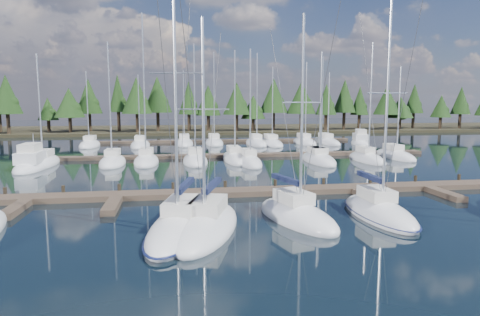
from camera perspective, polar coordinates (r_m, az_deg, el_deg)
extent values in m
plane|color=black|center=(44.72, 1.43, -1.48)|extent=(260.00, 260.00, 0.00)
cube|color=#2A2617|center=(103.98, -4.46, 3.83)|extent=(220.00, 30.00, 0.60)
cube|color=#4B3C2F|center=(33.14, 5.12, -4.37)|extent=(44.00, 2.00, 0.40)
cube|color=#4B3C2F|center=(30.98, -27.82, -6.07)|extent=(0.90, 4.00, 0.40)
cube|color=#4B3C2F|center=(29.56, -16.70, -6.13)|extent=(0.90, 4.00, 0.40)
cube|color=#4B3C2F|center=(29.33, -4.95, -5.94)|extent=(0.90, 4.00, 0.40)
cube|color=#4B3C2F|center=(30.30, 6.49, -5.52)|extent=(0.90, 4.00, 0.40)
cube|color=#4B3C2F|center=(32.38, 16.83, -4.95)|extent=(0.90, 4.00, 0.40)
cube|color=#4B3C2F|center=(35.37, 25.66, -4.33)|extent=(0.90, 4.00, 0.40)
cylinder|color=black|center=(35.28, -28.83, -4.14)|extent=(0.26, 0.26, 0.90)
cylinder|color=black|center=(34.11, -22.49, -4.15)|extent=(0.26, 0.26, 0.90)
cylinder|color=black|center=(33.38, -15.79, -4.10)|extent=(0.26, 0.26, 0.90)
cylinder|color=black|center=(33.12, -8.89, -3.99)|extent=(0.26, 0.26, 0.90)
cylinder|color=black|center=(33.34, -1.99, -3.83)|extent=(0.26, 0.26, 0.90)
cylinder|color=black|center=(34.04, 4.73, -3.61)|extent=(0.26, 0.26, 0.90)
cylinder|color=black|center=(35.18, 11.08, -3.36)|extent=(0.26, 0.26, 0.90)
cylinder|color=black|center=(36.72, 16.97, -3.10)|extent=(0.26, 0.26, 0.90)
cylinder|color=black|center=(38.62, 22.34, -2.82)|extent=(0.26, 0.26, 0.90)
cylinder|color=black|center=(40.82, 27.15, -2.56)|extent=(0.26, 0.26, 0.90)
cube|color=#4B3C2F|center=(54.46, -0.44, 0.36)|extent=(50.00, 1.80, 0.40)
cube|color=#4B3C2F|center=(74.19, -2.69, 2.28)|extent=(46.00, 1.80, 0.40)
ellipsoid|color=silver|center=(23.80, -8.01, -9.32)|extent=(4.96, 9.76, 1.90)
cube|color=beige|center=(23.92, -7.83, -6.25)|extent=(2.24, 3.28, 0.70)
cylinder|color=silver|center=(22.34, -8.64, 9.40)|extent=(0.19, 0.19, 13.57)
cylinder|color=silver|center=(24.83, -7.32, -3.96)|extent=(1.05, 4.03, 0.12)
cube|color=#131935|center=(24.80, -7.33, -3.62)|extent=(1.23, 3.90, 0.30)
cylinder|color=silver|center=(22.37, -8.67, 11.14)|extent=(2.57, 0.66, 0.07)
cylinder|color=#3F3F44|center=(20.38, -9.90, 9.14)|extent=(0.95, 3.95, 13.88)
cylinder|color=#3F3F44|center=(24.75, -7.34, 8.89)|extent=(1.16, 4.86, 13.88)
ellipsoid|color=#0C133C|center=(23.78, -8.02, -9.16)|extent=(5.16, 10.15, 0.18)
ellipsoid|color=silver|center=(23.70, -4.49, -9.34)|extent=(5.59, 9.60, 1.90)
cube|color=beige|center=(23.81, -4.27, -6.27)|extent=(2.45, 3.28, 0.70)
cylinder|color=silver|center=(22.25, -4.91, 5.18)|extent=(0.20, 0.20, 10.24)
cylinder|color=silver|center=(24.69, -3.72, -3.98)|extent=(1.31, 3.86, 0.12)
cube|color=#131935|center=(24.66, -3.73, -3.64)|extent=(1.47, 3.76, 0.30)
cylinder|color=silver|center=(22.24, -4.92, 6.50)|extent=(2.61, 0.88, 0.07)
cylinder|color=#3F3F44|center=(20.36, -6.19, 4.52)|extent=(1.20, 3.78, 10.55)
cylinder|color=#3F3F44|center=(24.61, -3.60, 5.07)|extent=(1.47, 4.64, 10.55)
ellipsoid|color=silver|center=(25.93, 7.55, -7.90)|extent=(4.68, 8.13, 1.90)
cube|color=beige|center=(25.96, 7.16, -5.14)|extent=(2.12, 2.77, 0.70)
cylinder|color=silver|center=(24.68, 8.27, 6.09)|extent=(0.20, 0.20, 10.86)
cylinder|color=silver|center=(26.58, 6.16, -3.18)|extent=(0.99, 3.29, 0.12)
cube|color=#131935|center=(26.55, 6.17, -2.86)|extent=(1.17, 3.20, 0.30)
cylinder|color=silver|center=(24.67, 8.29, 7.35)|extent=(2.44, 0.72, 0.07)
cylinder|color=#3F3F44|center=(23.30, 10.42, 5.59)|extent=(0.89, 3.22, 11.17)
cylinder|color=#3F3F44|center=(26.43, 5.92, 5.89)|extent=(1.09, 3.96, 11.17)
ellipsoid|color=silver|center=(27.83, 18.02, -7.13)|extent=(2.79, 7.87, 1.90)
cube|color=beige|center=(27.90, 17.75, -4.55)|extent=(1.53, 2.52, 0.70)
cylinder|color=silver|center=(26.62, 19.00, 6.91)|extent=(0.16, 0.16, 11.84)
cylinder|color=silver|center=(28.59, 16.97, -2.71)|extent=(0.13, 3.46, 0.12)
cube|color=#131935|center=(28.56, 16.98, -2.41)|extent=(0.36, 3.30, 0.30)
cylinder|color=silver|center=(26.62, 19.06, 8.18)|extent=(2.48, 0.08, 0.07)
cylinder|color=#3F3F44|center=(25.14, 20.79, 6.47)|extent=(0.04, 3.41, 12.15)
cylinder|color=#3F3F44|center=(28.48, 17.02, 6.70)|extent=(0.05, 4.19, 12.15)
ellipsoid|color=#0C133C|center=(27.82, 18.02, -6.99)|extent=(2.90, 8.18, 0.18)
ellipsoid|color=silver|center=(52.20, -24.65, -0.70)|extent=(2.60, 8.24, 1.90)
cube|color=beige|center=(52.45, -24.60, 0.66)|extent=(1.43, 2.64, 0.70)
cylinder|color=silver|center=(51.35, -25.16, 6.31)|extent=(0.16, 0.16, 11.10)
ellipsoid|color=silver|center=(49.95, -16.62, -0.67)|extent=(2.77, 7.72, 1.90)
cube|color=beige|center=(50.18, -16.61, 0.75)|extent=(1.52, 2.47, 0.70)
cylinder|color=silver|center=(49.10, -16.99, 7.43)|extent=(0.16, 0.16, 12.39)
ellipsoid|color=silver|center=(49.91, -12.38, -0.54)|extent=(2.76, 8.25, 1.90)
cube|color=beige|center=(50.17, -12.39, 0.89)|extent=(1.52, 2.64, 0.70)
cylinder|color=silver|center=(49.05, -12.69, 9.41)|extent=(0.16, 0.16, 15.54)
ellipsoid|color=silver|center=(49.49, -5.99, -0.47)|extent=(2.82, 8.31, 1.90)
cube|color=beige|center=(49.75, -6.04, 0.97)|extent=(1.55, 2.66, 0.70)
cylinder|color=silver|center=(48.59, -6.08, 7.69)|extent=(0.16, 0.16, 12.34)
ellipsoid|color=silver|center=(50.93, -0.76, -0.20)|extent=(2.52, 9.66, 1.90)
cube|color=beige|center=(51.26, -0.84, 1.20)|extent=(1.38, 3.09, 0.70)
cylinder|color=silver|center=(49.99, -0.70, 7.45)|extent=(0.16, 0.16, 11.86)
ellipsoid|color=silver|center=(48.12, 1.27, -0.66)|extent=(2.46, 8.12, 1.90)
cube|color=beige|center=(48.36, 1.19, 0.82)|extent=(1.35, 2.60, 0.70)
cylinder|color=silver|center=(47.23, 1.38, 7.32)|extent=(0.16, 0.16, 11.66)
ellipsoid|color=silver|center=(50.68, 10.36, -0.36)|extent=(2.69, 9.29, 1.90)
cube|color=beige|center=(50.97, 10.22, 1.05)|extent=(1.48, 2.97, 0.70)
cylinder|color=silver|center=(49.77, 10.72, 7.14)|extent=(0.16, 0.16, 11.55)
ellipsoid|color=silver|center=(50.75, 10.54, -0.36)|extent=(2.81, 8.10, 1.90)
cube|color=beige|center=(50.98, 10.42, 1.04)|extent=(1.55, 2.59, 0.70)
cylinder|color=silver|center=(49.91, 10.87, 6.83)|extent=(0.16, 0.16, 11.01)
ellipsoid|color=silver|center=(52.76, 16.53, -0.24)|extent=(2.43, 8.44, 1.90)
cube|color=beige|center=(53.00, 16.39, 1.10)|extent=(1.34, 2.70, 0.70)
cylinder|color=silver|center=(51.93, 17.03, 7.58)|extent=(0.16, 0.16, 12.68)
ellipsoid|color=silver|center=(56.98, 19.94, 0.17)|extent=(2.60, 8.96, 1.90)
cube|color=beige|center=(57.24, 19.78, 1.42)|extent=(1.43, 2.87, 0.70)
cylinder|color=silver|center=(56.18, 20.43, 6.14)|extent=(0.16, 0.16, 10.19)
ellipsoid|color=silver|center=(70.87, -19.40, 1.56)|extent=(2.89, 8.18, 1.90)
cube|color=beige|center=(71.16, -19.38, 2.56)|extent=(1.59, 2.62, 0.70)
cylinder|color=silver|center=(70.14, -19.68, 6.53)|extent=(0.16, 0.16, 10.58)
ellipsoid|color=silver|center=(68.61, -13.15, 1.61)|extent=(2.92, 9.06, 1.90)
cube|color=beige|center=(68.95, -13.16, 2.64)|extent=(1.61, 2.90, 0.70)
cylinder|color=silver|center=(67.82, -13.33, 6.54)|extent=(0.16, 0.16, 10.10)
ellipsoid|color=silver|center=(70.35, -7.44, 1.89)|extent=(2.89, 9.67, 1.90)
cube|color=beige|center=(70.72, -7.46, 2.90)|extent=(1.59, 3.09, 0.70)
cylinder|color=silver|center=(69.53, -7.52, 7.04)|extent=(0.16, 0.16, 10.95)
ellipsoid|color=silver|center=(70.79, -3.46, 1.98)|extent=(2.88, 9.33, 1.90)
cube|color=beige|center=(71.15, -3.51, 2.97)|extent=(1.58, 2.99, 0.70)
cylinder|color=silver|center=(70.00, -3.48, 8.30)|extent=(0.16, 0.16, 13.89)
ellipsoid|color=silver|center=(70.07, 2.17, 1.93)|extent=(2.90, 10.30, 1.90)
cube|color=beige|center=(70.47, 2.09, 2.94)|extent=(1.59, 3.29, 0.70)
cylinder|color=silver|center=(69.23, 2.28, 8.21)|extent=(0.16, 0.16, 13.62)
ellipsoid|color=silver|center=(69.77, 4.21, 1.89)|extent=(2.99, 10.24, 1.90)
cube|color=beige|center=(70.16, 4.13, 2.90)|extent=(1.64, 3.28, 0.70)
cylinder|color=silver|center=(68.93, 4.36, 7.30)|extent=(0.16, 0.16, 11.47)
ellipsoid|color=silver|center=(72.41, 8.58, 2.03)|extent=(2.99, 8.75, 1.90)
cube|color=beige|center=(72.72, 8.50, 3.00)|extent=(1.64, 2.80, 0.70)
cylinder|color=silver|center=(71.66, 8.80, 7.61)|extent=(0.16, 0.16, 12.38)
ellipsoid|color=silver|center=(73.46, 11.47, 2.04)|extent=(2.75, 10.41, 1.90)
cube|color=beige|center=(73.85, 11.36, 3.01)|extent=(1.51, 3.33, 0.70)
cylinder|color=silver|center=(72.65, 11.74, 6.87)|extent=(0.16, 0.16, 10.69)
ellipsoid|color=silver|center=(50.11, -25.94, -1.15)|extent=(3.11, 8.88, 1.77)
cube|color=silver|center=(49.96, -26.01, 0.18)|extent=(2.30, 4.90, 1.18)
cube|color=beige|center=(49.43, -26.22, 1.24)|extent=(1.68, 3.12, 0.88)
cylinder|color=silver|center=(50.65, -25.84, 2.07)|extent=(0.08, 0.08, 1.57)
ellipsoid|color=silver|center=(73.60, 15.72, 1.88)|extent=(4.86, 8.56, 1.63)
cube|color=silver|center=(73.50, 15.75, 2.71)|extent=(3.19, 4.86, 1.08)
cube|color=beige|center=(73.04, 15.82, 3.39)|extent=(2.22, 3.15, 0.81)
cylinder|color=silver|center=(74.21, 15.70, 3.88)|extent=(0.10, 0.10, 1.45)
cylinder|color=black|center=(103.13, -29.36, 4.06)|extent=(0.70, 0.70, 3.73)
ellipsoid|color=black|center=(102.86, -29.24, 6.21)|extent=(2.76, 2.76, 2.76)
cylinder|color=black|center=(96.89, -28.50, 4.02)|extent=(0.70, 0.70, 3.96)
cone|color=black|center=(96.79, -28.72, 7.47)|extent=(5.71, 5.71, 7.70)
ellipsoid|color=black|center=(96.62, -28.37, 6.44)|extent=(3.43, 3.43, 3.43)
cylinder|color=black|center=(100.56, -24.13, 3.94)|extent=(0.70, 0.70, 2.46)
cone|color=black|center=(100.43, -24.24, 6.00)|extent=(4.27, 4.27, 4.77)
ellipsoid|color=black|center=(100.33, -23.93, 5.39)|extent=(2.56, 2.56, 2.56)
cylinder|color=black|center=(96.20, -21.69, 4.13)|extent=(0.70, 0.70, 3.12)
cone|color=black|center=(96.07, -21.82, 6.86)|extent=(6.16, 6.16, 6.06)
ellipsoid|color=black|center=(95.98, -21.49, 6.05)|extent=(3.69, 3.69, 3.69)
cylinder|color=black|center=(98.57, -19.39, 4.51)|extent=(0.70, 0.70, 3.82)
cone|color=black|center=(98.47, -19.54, 7.78)|extent=(5.59, 5.59, 7.42)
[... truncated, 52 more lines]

